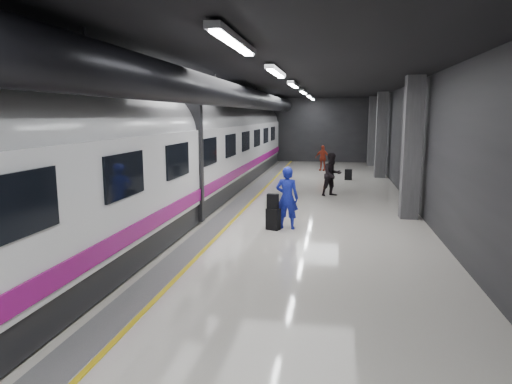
{
  "coord_description": "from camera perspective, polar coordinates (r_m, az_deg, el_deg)",
  "views": [
    {
      "loc": [
        2.16,
        -13.07,
        3.27
      ],
      "look_at": [
        0.27,
        -2.15,
        1.41
      ],
      "focal_mm": 32.0,
      "sensor_mm": 36.0,
      "label": 1
    }
  ],
  "objects": [
    {
      "name": "ground",
      "position": [
        13.65,
        0.44,
        -4.35
      ],
      "size": [
        40.0,
        40.0,
        0.0
      ],
      "primitive_type": "plane",
      "color": "beige",
      "rests_on": "ground"
    },
    {
      "name": "platform_hall",
      "position": [
        14.24,
        -0.06,
        10.59
      ],
      "size": [
        10.02,
        40.02,
        4.51
      ],
      "color": "black",
      "rests_on": "ground"
    },
    {
      "name": "train",
      "position": [
        14.2,
        -12.63,
        4.43
      ],
      "size": [
        3.05,
        38.0,
        4.05
      ],
      "color": "black",
      "rests_on": "ground"
    },
    {
      "name": "traveler_main",
      "position": [
        13.28,
        3.9,
        -0.73
      ],
      "size": [
        0.71,
        0.5,
        1.83
      ],
      "primitive_type": "imported",
      "rotation": [
        0.0,
        0.0,
        3.04
      ],
      "color": "#1C28D2",
      "rests_on": "ground"
    },
    {
      "name": "suitcase_main",
      "position": [
        13.23,
        2.16,
        -3.41
      ],
      "size": [
        0.44,
        0.36,
        0.62
      ],
      "primitive_type": "cube",
      "rotation": [
        0.0,
        0.0,
        -0.36
      ],
      "color": "black",
      "rests_on": "ground"
    },
    {
      "name": "shoulder_bag",
      "position": [
        13.13,
        2.11,
        -1.17
      ],
      "size": [
        0.34,
        0.21,
        0.43
      ],
      "primitive_type": "cube",
      "rotation": [
        0.0,
        0.0,
        -0.12
      ],
      "color": "black",
      "rests_on": "suitcase_main"
    },
    {
      "name": "traveler_far_a",
      "position": [
        18.91,
        9.49,
        2.16
      ],
      "size": [
        1.1,
        1.05,
        1.78
      ],
      "primitive_type": "imported",
      "rotation": [
        0.0,
        0.0,
        0.61
      ],
      "color": "black",
      "rests_on": "ground"
    },
    {
      "name": "traveler_far_b",
      "position": [
        27.75,
        8.3,
        4.24
      ],
      "size": [
        0.96,
        0.62,
        1.52
      ],
      "primitive_type": "imported",
      "rotation": [
        0.0,
        0.0,
        -0.3
      ],
      "color": "maroon",
      "rests_on": "ground"
    },
    {
      "name": "suitcase_far",
      "position": [
        23.96,
        11.47,
        2.15
      ],
      "size": [
        0.38,
        0.25,
        0.55
      ],
      "primitive_type": "cube",
      "rotation": [
        0.0,
        0.0,
        -0.03
      ],
      "color": "black",
      "rests_on": "ground"
    }
  ]
}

